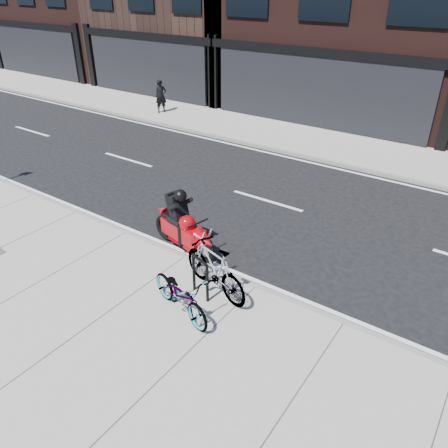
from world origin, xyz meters
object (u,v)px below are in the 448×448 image
Objects in this scene: bicycle_rear at (215,269)px; pedestrian at (161,96)px; bike_rack at (200,274)px; bicycle_front at (181,294)px; motorcycle at (186,229)px.

bicycle_rear is 14.40m from pedestrian.
bicycle_rear reaches higher than bike_rack.
bicycle_front is 14.97m from pedestrian.
motorcycle reaches higher than bike_rack.
bicycle_front reaches higher than bike_rack.
motorcycle reaches higher than bicycle_front.
pedestrian is at bearing -117.66° from bicycle_rear.
pedestrian is (-8.86, 8.93, 0.22)m from motorcycle.
bike_rack is 0.42× the size of motorcycle.
motorcycle is 1.44× the size of pedestrian.
bicycle_rear is 1.25× the size of pedestrian.
pedestrian is (-10.44, 9.91, 0.19)m from bicycle_rear.
motorcycle is (-1.44, 1.92, 0.08)m from bicycle_front.
bicycle_front is at bearing 7.31° from bicycle_rear.
bike_rack is 0.60× the size of pedestrian.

